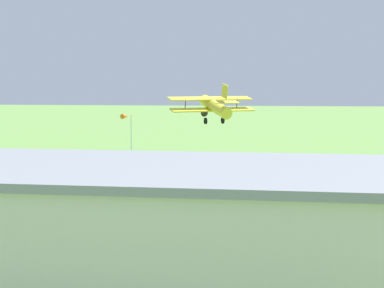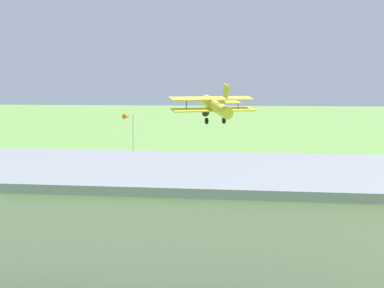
{
  "view_description": "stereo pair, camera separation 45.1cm",
  "coord_description": "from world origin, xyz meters",
  "px_view_note": "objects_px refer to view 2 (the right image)",
  "views": [
    {
      "loc": [
        -10.52,
        63.69,
        9.43
      ],
      "look_at": [
        -3.97,
        13.2,
        4.53
      ],
      "focal_mm": 59.48,
      "sensor_mm": 36.0,
      "label": 1
    },
    {
      "loc": [
        -10.97,
        63.63,
        9.43
      ],
      "look_at": [
        -3.97,
        13.2,
        4.53
      ],
      "focal_mm": 59.48,
      "sensor_mm": 36.0,
      "label": 2
    }
  ],
  "objects_px": {
    "hangar": "(96,229)",
    "person_crossing_taxiway": "(71,208)",
    "biplane": "(215,106)",
    "windsock": "(128,120)"
  },
  "relations": [
    {
      "from": "biplane",
      "to": "person_crossing_taxiway",
      "type": "distance_m",
      "value": 24.03
    },
    {
      "from": "person_crossing_taxiway",
      "to": "biplane",
      "type": "bearing_deg",
      "value": -109.44
    },
    {
      "from": "hangar",
      "to": "biplane",
      "type": "distance_m",
      "value": 36.81
    },
    {
      "from": "person_crossing_taxiway",
      "to": "windsock",
      "type": "xyz_separation_m",
      "value": [
        3.67,
        -31.85,
        4.25
      ]
    },
    {
      "from": "hangar",
      "to": "person_crossing_taxiway",
      "type": "bearing_deg",
      "value": -67.26
    },
    {
      "from": "biplane",
      "to": "person_crossing_taxiway",
      "type": "xyz_separation_m",
      "value": [
        7.72,
        21.88,
        -6.25
      ]
    },
    {
      "from": "biplane",
      "to": "person_crossing_taxiway",
      "type": "relative_size",
      "value": 5.06
    },
    {
      "from": "hangar",
      "to": "person_crossing_taxiway",
      "type": "height_order",
      "value": "hangar"
    },
    {
      "from": "biplane",
      "to": "windsock",
      "type": "bearing_deg",
      "value": -41.17
    },
    {
      "from": "hangar",
      "to": "windsock",
      "type": "relative_size",
      "value": 4.89
    }
  ]
}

